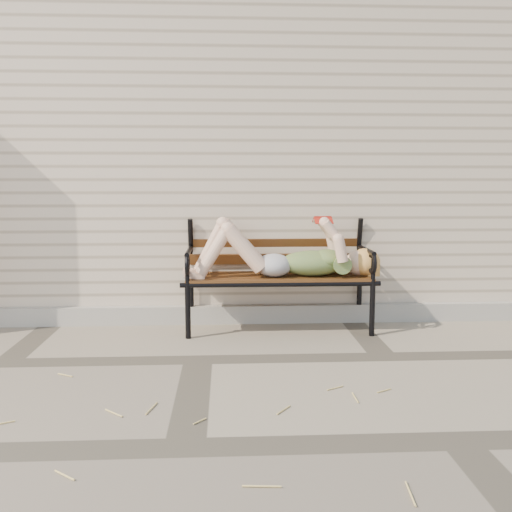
{
  "coord_description": "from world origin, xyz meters",
  "views": [
    {
      "loc": [
        0.19,
        -3.67,
        1.19
      ],
      "look_at": [
        0.42,
        0.59,
        0.61
      ],
      "focal_mm": 40.0,
      "sensor_mm": 36.0,
      "label": 1
    }
  ],
  "objects": [
    {
      "name": "straw_scatter",
      "position": [
        -0.65,
        -0.9,
        0.01
      ],
      "size": [
        2.85,
        1.79,
        0.01
      ],
      "color": "#E0C46D",
      "rests_on": "ground"
    },
    {
      "name": "ground",
      "position": [
        0.0,
        0.0,
        0.0
      ],
      "size": [
        80.0,
        80.0,
        0.0
      ],
      "primitive_type": "plane",
      "color": "gray",
      "rests_on": "ground"
    },
    {
      "name": "garden_bench",
      "position": [
        0.6,
        0.83,
        0.58
      ],
      "size": [
        1.59,
        0.63,
        1.03
      ],
      "color": "black",
      "rests_on": "ground"
    },
    {
      "name": "house_wall",
      "position": [
        0.0,
        3.0,
        1.5
      ],
      "size": [
        8.0,
        4.0,
        3.0
      ],
      "primitive_type": "cube",
      "color": "beige",
      "rests_on": "ground"
    },
    {
      "name": "reading_woman",
      "position": [
        0.61,
        0.71,
        0.61
      ],
      "size": [
        1.5,
        0.34,
        0.47
      ],
      "color": "#0A3F48",
      "rests_on": "ground"
    },
    {
      "name": "foundation_strip",
      "position": [
        0.0,
        0.97,
        0.07
      ],
      "size": [
        8.0,
        0.1,
        0.15
      ],
      "primitive_type": "cube",
      "color": "#A19C92",
      "rests_on": "ground"
    },
    {
      "name": "house_roof",
      "position": [
        0.0,
        3.0,
        3.15
      ],
      "size": [
        8.3,
        4.3,
        0.3
      ],
      "primitive_type": "cube",
      "color": "#473832",
      "rests_on": "house_wall"
    }
  ]
}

